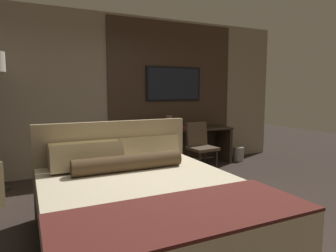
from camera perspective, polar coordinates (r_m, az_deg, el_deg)
name	(u,v)px	position (r m, az deg, el deg)	size (l,w,h in m)	color
ground_plane	(178,226)	(3.39, 1.99, -18.42)	(16.00, 16.00, 0.00)	#332823
wall_back_tv_panel	(122,93)	(5.55, -8.83, 6.22)	(7.20, 0.09, 2.80)	gray
bed	(144,209)	(2.90, -4.64, -15.43)	(1.84, 2.22, 1.08)	#33281E
desk	(179,140)	(5.74, 2.09, -2.66)	(2.09, 0.56, 0.73)	#2D2319
tv	(174,84)	(5.86, 1.10, 8.04)	(1.16, 0.04, 0.65)	black
desk_chair	(200,143)	(5.37, 6.08, -3.19)	(0.48, 0.48, 0.88)	#4C3D2D
vase_tall	(169,122)	(5.67, 0.17, 0.76)	(0.13, 0.13, 0.25)	#846647
vase_short	(147,126)	(5.46, -3.96, 0.05)	(0.08, 0.08, 0.17)	#333338
book	(184,128)	(5.71, 3.08, -0.34)	(0.22, 0.15, 0.03)	maroon
waste_bin	(238,154)	(6.40, 13.26, -5.20)	(0.22, 0.22, 0.28)	gray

